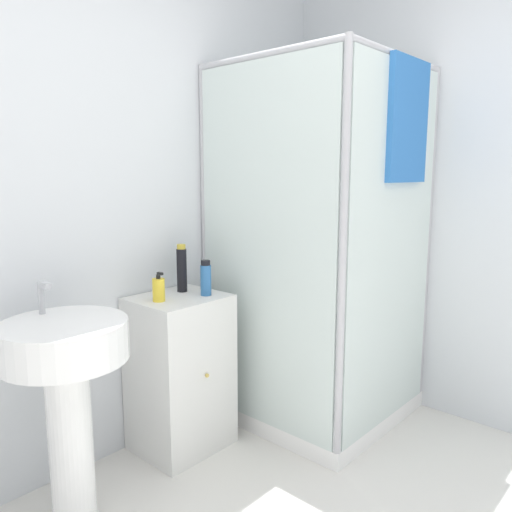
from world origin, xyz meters
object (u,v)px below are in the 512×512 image
Objects in this scene: shampoo_bottle_tall_black at (182,269)px; soap_dispenser at (159,289)px; shampoo_bottle_blue at (206,278)px; sink at (67,379)px.

soap_dispenser is at bearing -160.59° from shampoo_bottle_tall_black.
soap_dispenser is 0.22m from shampoo_bottle_tall_black.
shampoo_bottle_tall_black is (0.20, 0.07, 0.06)m from soap_dispenser.
soap_dispenser is 0.81× the size of shampoo_bottle_blue.
sink reaches higher than shampoo_bottle_blue.
shampoo_bottle_blue is at bearing -18.98° from soap_dispenser.
shampoo_bottle_blue is at bearing -79.52° from shampoo_bottle_tall_black.
sink is 0.82m from shampoo_bottle_tall_black.
sink is 6.85× the size of soap_dispenser.
shampoo_bottle_tall_black is at bearing 19.41° from soap_dispenser.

